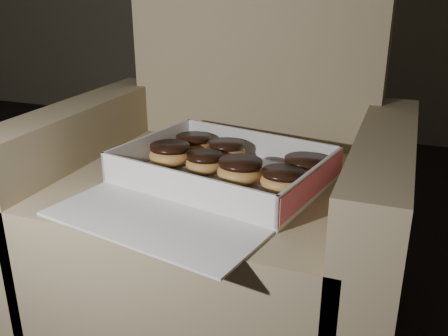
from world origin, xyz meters
TOP-DOWN VIEW (x-y plane):
  - armchair at (0.56, 0.67)m, footprint 0.82×0.69m
  - bakery_box at (0.59, 0.55)m, footprint 0.50×0.56m
  - donut_a at (0.55, 0.60)m, footprint 0.08×0.08m
  - donut_b at (0.73, 0.56)m, footprint 0.09×0.09m
  - donut_c at (0.76, 0.64)m, footprint 0.09×0.09m
  - donut_d at (0.57, 0.69)m, footprint 0.09×0.09m
  - donut_e at (0.45, 0.62)m, footprint 0.10×0.10m
  - donut_f at (0.64, 0.58)m, footprint 0.10×0.10m
  - donut_g at (0.47, 0.71)m, footprint 0.09×0.09m
  - crumb_a at (0.41, 0.58)m, footprint 0.01×0.01m
  - crumb_b at (0.66, 0.52)m, footprint 0.01×0.01m
  - crumb_c at (0.71, 0.45)m, footprint 0.01×0.01m
  - crumb_d at (0.41, 0.52)m, footprint 0.01×0.01m
  - crumb_e at (0.56, 0.46)m, footprint 0.01×0.01m

SIDE VIEW (x-z plane):
  - armchair at x=0.56m, z-range -0.16..0.70m
  - crumb_a at x=0.41m, z-range 0.39..0.40m
  - crumb_b at x=0.66m, z-range 0.39..0.40m
  - crumb_c at x=0.71m, z-range 0.39..0.40m
  - crumb_d at x=0.41m, z-range 0.39..0.40m
  - crumb_e at x=0.56m, z-range 0.39..0.40m
  - bakery_box at x=0.59m, z-range 0.36..0.43m
  - donut_a at x=0.55m, z-range 0.39..0.44m
  - donut_d at x=0.57m, z-range 0.39..0.44m
  - donut_g at x=0.47m, z-range 0.39..0.44m
  - donut_b at x=0.73m, z-range 0.39..0.44m
  - donut_c at x=0.76m, z-range 0.39..0.44m
  - donut_e at x=0.45m, z-range 0.39..0.44m
  - donut_f at x=0.64m, z-range 0.39..0.44m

